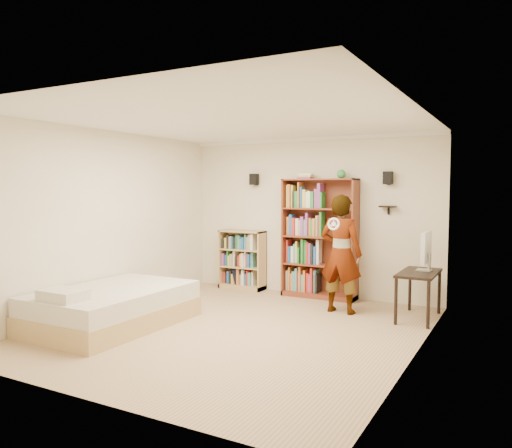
{
  "coord_description": "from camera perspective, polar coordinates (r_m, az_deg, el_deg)",
  "views": [
    {
      "loc": [
        3.28,
        -5.49,
        1.82
      ],
      "look_at": [
        -0.03,
        0.6,
        1.34
      ],
      "focal_mm": 35.0,
      "sensor_mm": 36.0,
      "label": 1
    }
  ],
  "objects": [
    {
      "name": "ground",
      "position": [
        6.65,
        -2.27,
        -11.91
      ],
      "size": [
        4.5,
        5.0,
        0.01
      ],
      "primitive_type": "cube",
      "color": "tan",
      "rests_on": "ground"
    },
    {
      "name": "room_shell",
      "position": [
        6.39,
        -2.32,
        3.45
      ],
      "size": [
        4.52,
        5.02,
        2.71
      ],
      "color": "white",
      "rests_on": "ground"
    },
    {
      "name": "crown_molding",
      "position": [
        6.45,
        -2.34,
        11.54
      ],
      "size": [
        4.5,
        5.0,
        0.06
      ],
      "color": "white",
      "rests_on": "room_shell"
    },
    {
      "name": "speaker_left",
      "position": [
        9.0,
        -0.22,
        5.13
      ],
      "size": [
        0.14,
        0.12,
        0.2
      ],
      "primitive_type": "cube",
      "color": "black",
      "rests_on": "room_shell"
    },
    {
      "name": "speaker_right",
      "position": [
        8.12,
        14.85,
        5.12
      ],
      "size": [
        0.14,
        0.12,
        0.2
      ],
      "primitive_type": "cube",
      "color": "black",
      "rests_on": "room_shell"
    },
    {
      "name": "wall_shelf",
      "position": [
        8.14,
        14.81,
        1.95
      ],
      "size": [
        0.25,
        0.16,
        0.02
      ],
      "primitive_type": "cube",
      "color": "black",
      "rests_on": "room_shell"
    },
    {
      "name": "tall_bookshelf",
      "position": [
        8.42,
        7.27,
        -1.66
      ],
      "size": [
        1.26,
        0.37,
        2.0
      ],
      "primitive_type": null,
      "color": "brown",
      "rests_on": "ground"
    },
    {
      "name": "low_bookshelf",
      "position": [
        9.14,
        -1.58,
        -4.11
      ],
      "size": [
        0.85,
        0.32,
        1.07
      ],
      "primitive_type": null,
      "color": "tan",
      "rests_on": "ground"
    },
    {
      "name": "computer_desk",
      "position": [
        7.42,
        18.07,
        -7.76
      ],
      "size": [
        0.49,
        0.98,
        0.67
      ],
      "primitive_type": null,
      "color": "black",
      "rests_on": "ground"
    },
    {
      "name": "imac",
      "position": [
        7.45,
        18.71,
        -2.95
      ],
      "size": [
        0.12,
        0.56,
        0.56
      ],
      "primitive_type": null,
      "rotation": [
        0.0,
        0.0,
        -0.02
      ],
      "color": "silver",
      "rests_on": "computer_desk"
    },
    {
      "name": "daybed",
      "position": [
        7.0,
        -16.06,
        -8.6
      ],
      "size": [
        1.39,
        2.13,
        0.63
      ],
      "primitive_type": null,
      "color": "beige",
      "rests_on": "ground"
    },
    {
      "name": "person",
      "position": [
        7.44,
        9.68,
        -3.38
      ],
      "size": [
        0.67,
        0.47,
        1.75
      ],
      "primitive_type": "imported",
      "rotation": [
        0.0,
        0.0,
        3.06
      ],
      "color": "black",
      "rests_on": "ground"
    },
    {
      "name": "wii_wheel",
      "position": [
        7.09,
        8.87,
        -0.0
      ],
      "size": [
        0.18,
        0.07,
        0.18
      ],
      "primitive_type": "torus",
      "rotation": [
        1.36,
        0.0,
        0.0
      ],
      "color": "silver",
      "rests_on": "person"
    },
    {
      "name": "navy_bag",
      "position": [
        9.22,
        -1.64,
        -6.12
      ],
      "size": [
        0.34,
        0.26,
        0.41
      ],
      "primitive_type": null,
      "rotation": [
        0.0,
        0.0,
        0.24
      ],
      "color": "black",
      "rests_on": "ground"
    }
  ]
}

